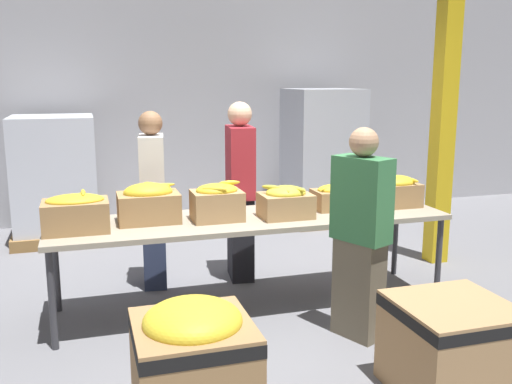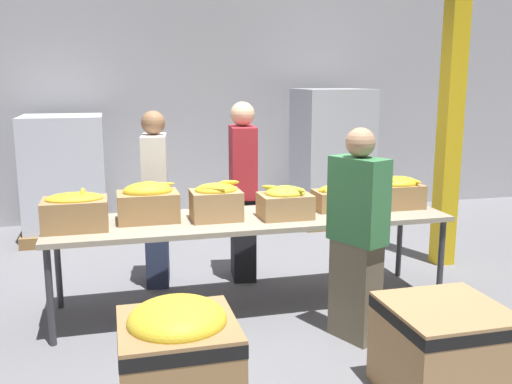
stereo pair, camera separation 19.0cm
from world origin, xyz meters
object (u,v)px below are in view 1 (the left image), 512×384
object	(u,v)px
support_pillar	(447,63)
banana_box_4	(339,196)
banana_box_0	(76,212)
banana_box_5	(395,190)
volunteer_1	(240,192)
pallet_stack_0	(322,157)
donation_bin_0	(194,368)
banana_box_1	(149,203)
pallet_stack_1	(55,179)
sorting_table	(252,222)
donation_bin_1	(451,345)
banana_box_3	(286,201)
banana_box_2	(217,201)
volunteer_2	(360,236)
volunteer_0	(153,201)

from	to	relation	value
support_pillar	banana_box_4	bearing A→B (deg)	-158.53
support_pillar	banana_box_0	bearing A→B (deg)	-169.51
banana_box_4	banana_box_5	world-z (taller)	banana_box_5
volunteer_1	pallet_stack_0	size ratio (longest dim) A/B	0.96
volunteer_1	donation_bin_0	size ratio (longest dim) A/B	2.16
banana_box_1	banana_box_5	bearing A→B (deg)	-1.28
pallet_stack_1	banana_box_5	bearing A→B (deg)	-41.44
sorting_table	volunteer_1	size ratio (longest dim) A/B	1.93
donation_bin_1	banana_box_3	bearing A→B (deg)	107.65
banana_box_0	banana_box_2	distance (m)	1.06
banana_box_4	pallet_stack_0	world-z (taller)	pallet_stack_0
donation_bin_1	pallet_stack_1	size ratio (longest dim) A/B	0.46
banana_box_3	volunteer_1	xyz separation A→B (m)	(-0.16, 0.79, -0.07)
banana_box_2	volunteer_2	distance (m)	1.15
banana_box_2	banana_box_5	bearing A→B (deg)	1.53
support_pillar	banana_box_1	bearing A→B (deg)	-169.92
banana_box_4	volunteer_2	world-z (taller)	volunteer_2
banana_box_1	pallet_stack_1	xyz separation A→B (m)	(-0.79, 2.52, -0.20)
banana_box_5	volunteer_0	size ratio (longest dim) A/B	0.25
banana_box_0	banana_box_3	xyz separation A→B (m)	(1.60, -0.04, -0.01)
banana_box_0	banana_box_4	size ratio (longest dim) A/B	1.06
banana_box_2	banana_box_3	distance (m)	0.55
banana_box_3	banana_box_4	xyz separation A→B (m)	(0.54, 0.15, -0.02)
banana_box_5	pallet_stack_1	bearing A→B (deg)	138.56
banana_box_1	banana_box_3	world-z (taller)	banana_box_1
pallet_stack_1	support_pillar	bearing A→B (deg)	-27.98
banana_box_1	banana_box_3	size ratio (longest dim) A/B	1.15
sorting_table	donation_bin_1	bearing A→B (deg)	-65.33
banana_box_1	donation_bin_1	world-z (taller)	banana_box_1
volunteer_0	pallet_stack_0	xyz separation A→B (m)	(2.39, 1.76, 0.07)
banana_box_0	banana_box_2	bearing A→B (deg)	1.71
donation_bin_1	banana_box_5	bearing A→B (deg)	71.32
banana_box_3	volunteer_0	distance (m)	1.26
banana_box_2	banana_box_5	distance (m)	1.59
banana_box_1	volunteer_2	xyz separation A→B (m)	(1.38, -0.84, -0.15)
volunteer_2	donation_bin_0	size ratio (longest dim) A/B	2.00
banana_box_3	volunteer_2	bearing A→B (deg)	-64.78
banana_box_4	volunteer_2	size ratio (longest dim) A/B	0.29
sorting_table	donation_bin_0	distance (m)	1.84
banana_box_0	donation_bin_1	xyz separation A→B (m)	(2.09, -1.58, -0.59)
banana_box_2	banana_box_3	world-z (taller)	banana_box_2
banana_box_3	pallet_stack_1	bearing A→B (deg)	124.73
banana_box_1	volunteer_2	size ratio (longest dim) A/B	0.31
banana_box_5	banana_box_2	bearing A→B (deg)	-178.47
sorting_table	volunteer_0	distance (m)	1.01
volunteer_2	banana_box_1	bearing A→B (deg)	34.45
volunteer_0	pallet_stack_0	distance (m)	2.97
volunteer_1	pallet_stack_0	xyz separation A→B (m)	(1.59, 1.80, 0.03)
banana_box_4	pallet_stack_1	xyz separation A→B (m)	(-2.39, 2.53, -0.16)
banana_box_4	volunteer_0	world-z (taller)	volunteer_0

